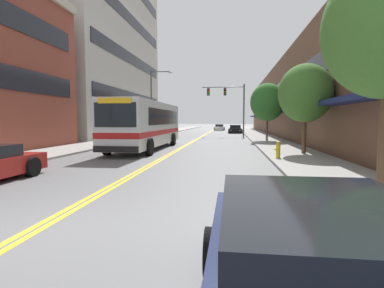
{
  "coord_description": "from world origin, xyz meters",
  "views": [
    {
      "loc": [
        3.55,
        -4.7,
        2.01
      ],
      "look_at": [
        -0.16,
        24.09,
        -0.29
      ],
      "focal_mm": 28.0,
      "sensor_mm": 36.0,
      "label": 1
    }
  ],
  "objects_px": {
    "street_tree_right_mid": "(305,93)",
    "street_tree_right_far": "(268,102)",
    "traffic_signal_mast": "(230,99)",
    "city_bus": "(147,123)",
    "car_slate_blue_parked_left_near": "(160,132)",
    "car_black_parked_right_mid": "(235,129)",
    "fire_hydrant": "(278,150)",
    "car_white_moving_lead": "(219,127)",
    "street_lamp_left_far": "(155,98)"
  },
  "relations": [
    {
      "from": "street_lamp_left_far",
      "to": "car_black_parked_right_mid",
      "type": "bearing_deg",
      "value": 58.13
    },
    {
      "from": "city_bus",
      "to": "car_slate_blue_parked_left_near",
      "type": "relative_size",
      "value": 2.75
    },
    {
      "from": "street_lamp_left_far",
      "to": "fire_hydrant",
      "type": "relative_size",
      "value": 9.02
    },
    {
      "from": "car_slate_blue_parked_left_near",
      "to": "car_white_moving_lead",
      "type": "bearing_deg",
      "value": 78.57
    },
    {
      "from": "traffic_signal_mast",
      "to": "street_lamp_left_far",
      "type": "bearing_deg",
      "value": -145.86
    },
    {
      "from": "car_black_parked_right_mid",
      "to": "fire_hydrant",
      "type": "bearing_deg",
      "value": -87.07
    },
    {
      "from": "city_bus",
      "to": "street_tree_right_far",
      "type": "height_order",
      "value": "street_tree_right_far"
    },
    {
      "from": "car_slate_blue_parked_left_near",
      "to": "car_black_parked_right_mid",
      "type": "relative_size",
      "value": 0.93
    },
    {
      "from": "traffic_signal_mast",
      "to": "street_tree_right_far",
      "type": "relative_size",
      "value": 1.23
    },
    {
      "from": "car_white_moving_lead",
      "to": "fire_hydrant",
      "type": "height_order",
      "value": "car_white_moving_lead"
    },
    {
      "from": "fire_hydrant",
      "to": "car_white_moving_lead",
      "type": "bearing_deg",
      "value": 95.79
    },
    {
      "from": "car_black_parked_right_mid",
      "to": "street_tree_right_mid",
      "type": "bearing_deg",
      "value": -83.47
    },
    {
      "from": "traffic_signal_mast",
      "to": "car_black_parked_right_mid",
      "type": "bearing_deg",
      "value": 84.48
    },
    {
      "from": "car_black_parked_right_mid",
      "to": "street_lamp_left_far",
      "type": "height_order",
      "value": "street_lamp_left_far"
    },
    {
      "from": "street_tree_right_mid",
      "to": "car_black_parked_right_mid",
      "type": "bearing_deg",
      "value": 96.53
    },
    {
      "from": "city_bus",
      "to": "car_black_parked_right_mid",
      "type": "relative_size",
      "value": 2.55
    },
    {
      "from": "traffic_signal_mast",
      "to": "fire_hydrant",
      "type": "xyz_separation_m",
      "value": [
        2.54,
        -23.19,
        -4.12
      ]
    },
    {
      "from": "city_bus",
      "to": "street_tree_right_mid",
      "type": "bearing_deg",
      "value": -14.93
    },
    {
      "from": "city_bus",
      "to": "car_black_parked_right_mid",
      "type": "height_order",
      "value": "city_bus"
    },
    {
      "from": "street_tree_right_mid",
      "to": "street_tree_right_far",
      "type": "xyz_separation_m",
      "value": [
        -0.78,
        10.94,
        0.16
      ]
    },
    {
      "from": "city_bus",
      "to": "car_black_parked_right_mid",
      "type": "xyz_separation_m",
      "value": [
        6.56,
        27.38,
        -1.22
      ]
    },
    {
      "from": "street_tree_right_mid",
      "to": "fire_hydrant",
      "type": "bearing_deg",
      "value": -127.45
    },
    {
      "from": "city_bus",
      "to": "car_white_moving_lead",
      "type": "relative_size",
      "value": 2.4
    },
    {
      "from": "car_slate_blue_parked_left_near",
      "to": "car_black_parked_right_mid",
      "type": "height_order",
      "value": "car_slate_blue_parked_left_near"
    },
    {
      "from": "car_white_moving_lead",
      "to": "street_lamp_left_far",
      "type": "relative_size",
      "value": 0.63
    },
    {
      "from": "car_slate_blue_parked_left_near",
      "to": "city_bus",
      "type": "bearing_deg",
      "value": -80.6
    },
    {
      "from": "car_white_moving_lead",
      "to": "street_lamp_left_far",
      "type": "height_order",
      "value": "street_lamp_left_far"
    },
    {
      "from": "street_lamp_left_far",
      "to": "street_tree_right_mid",
      "type": "bearing_deg",
      "value": -50.23
    },
    {
      "from": "traffic_signal_mast",
      "to": "city_bus",
      "type": "bearing_deg",
      "value": -107.3
    },
    {
      "from": "city_bus",
      "to": "car_slate_blue_parked_left_near",
      "type": "xyz_separation_m",
      "value": [
        -2.1,
        12.66,
        -1.17
      ]
    },
    {
      "from": "car_black_parked_right_mid",
      "to": "car_slate_blue_parked_left_near",
      "type": "bearing_deg",
      "value": -120.44
    },
    {
      "from": "car_black_parked_right_mid",
      "to": "street_lamp_left_far",
      "type": "xyz_separation_m",
      "value": [
        -9.22,
        -14.83,
        3.95
      ]
    },
    {
      "from": "street_tree_right_mid",
      "to": "traffic_signal_mast",
      "type": "bearing_deg",
      "value": 101.71
    },
    {
      "from": "street_tree_right_mid",
      "to": "street_tree_right_far",
      "type": "height_order",
      "value": "street_tree_right_far"
    },
    {
      "from": "street_tree_right_mid",
      "to": "fire_hydrant",
      "type": "height_order",
      "value": "street_tree_right_mid"
    },
    {
      "from": "city_bus",
      "to": "fire_hydrant",
      "type": "distance_m",
      "value": 9.69
    },
    {
      "from": "street_tree_right_far",
      "to": "street_lamp_left_far",
      "type": "bearing_deg",
      "value": 160.2
    },
    {
      "from": "street_tree_right_far",
      "to": "fire_hydrant",
      "type": "relative_size",
      "value": 6.37
    },
    {
      "from": "car_white_moving_lead",
      "to": "street_tree_right_mid",
      "type": "distance_m",
      "value": 43.94
    },
    {
      "from": "fire_hydrant",
      "to": "traffic_signal_mast",
      "type": "bearing_deg",
      "value": 96.25
    },
    {
      "from": "car_black_parked_right_mid",
      "to": "street_lamp_left_far",
      "type": "distance_m",
      "value": 17.91
    },
    {
      "from": "car_slate_blue_parked_left_near",
      "to": "street_tree_right_mid",
      "type": "height_order",
      "value": "street_tree_right_mid"
    },
    {
      "from": "city_bus",
      "to": "traffic_signal_mast",
      "type": "relative_size",
      "value": 1.75
    },
    {
      "from": "street_tree_right_far",
      "to": "fire_hydrant",
      "type": "xyz_separation_m",
      "value": [
        -1.0,
        -13.27,
        -3.15
      ]
    },
    {
      "from": "car_white_moving_lead",
      "to": "street_lamp_left_far",
      "type": "distance_m",
      "value": 29.11
    },
    {
      "from": "fire_hydrant",
      "to": "car_black_parked_right_mid",
      "type": "bearing_deg",
      "value": 92.93
    },
    {
      "from": "street_lamp_left_far",
      "to": "fire_hydrant",
      "type": "bearing_deg",
      "value": -58.2
    },
    {
      "from": "city_bus",
      "to": "car_slate_blue_parked_left_near",
      "type": "bearing_deg",
      "value": 99.4
    },
    {
      "from": "city_bus",
      "to": "traffic_signal_mast",
      "type": "bearing_deg",
      "value": 72.7
    },
    {
      "from": "traffic_signal_mast",
      "to": "street_tree_right_mid",
      "type": "xyz_separation_m",
      "value": [
        4.33,
        -20.86,
        -1.13
      ]
    }
  ]
}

